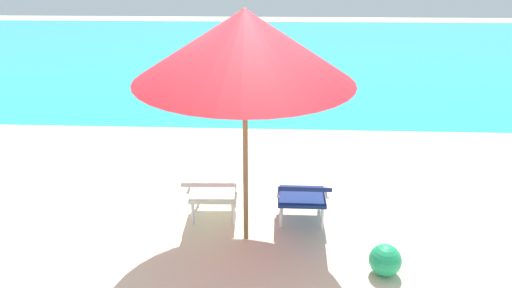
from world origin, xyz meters
TOP-DOWN VIEW (x-y plane):
  - ground_plane at (0.00, 4.00)m, footprint 40.00×40.00m
  - ocean_band at (0.00, 12.38)m, footprint 40.00×18.00m
  - lounge_chair_left at (-0.45, 0.08)m, footprint 0.57×0.90m
  - lounge_chair_right at (0.53, 0.03)m, footprint 0.55×0.88m
  - beach_umbrella_center at (-0.06, -0.22)m, footprint 2.52×2.54m
  - beach_ball at (1.26, -0.78)m, footprint 0.30×0.30m

SIDE VIEW (x-z plane):
  - ground_plane at x=0.00m, z-range 0.00..0.00m
  - ocean_band at x=0.00m, z-range 0.00..0.01m
  - beach_ball at x=1.26m, z-range 0.00..0.30m
  - lounge_chair_left at x=-0.45m, z-range 0.06..0.75m
  - lounge_chair_right at x=0.53m, z-range 0.06..0.75m
  - beach_umbrella_center at x=-0.06m, z-range 0.81..3.20m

